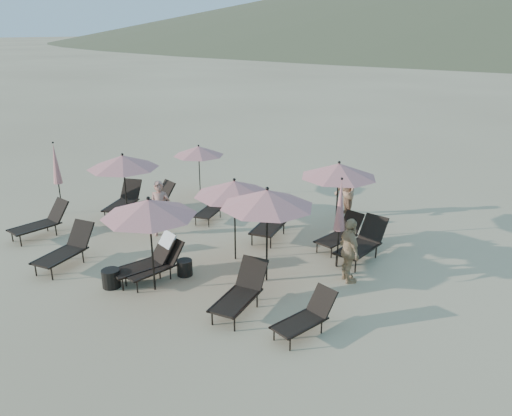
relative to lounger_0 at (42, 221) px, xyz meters
The scene contains 26 objects.
ground 5.96m from the lounger_0, ahead, with size 800.00×800.00×0.00m, color #D6BA8C.
lounger_0 is the anchor object (origin of this frame).
lounger_1 2.47m from the lounger_0, 22.80° to the right, with size 0.86×1.82×1.01m.
lounger_2 4.61m from the lounger_0, ahead, with size 1.12×1.77×1.04m.
lounger_3 4.86m from the lounger_0, ahead, with size 0.94×1.66×0.90m.
lounger_4 7.47m from the lounger_0, ahead, with size 0.79×1.77×0.99m.
lounger_5 9.10m from the lounger_0, ahead, with size 0.98×1.56×0.84m.
lounger_6 2.81m from the lounger_0, 75.98° to the left, with size 1.17×1.88×1.01m.
lounger_7 3.52m from the lounger_0, 64.97° to the left, with size 1.22×1.90×1.02m.
lounger_8 5.18m from the lounger_0, 46.99° to the left, with size 0.84×1.55×0.84m.
lounger_9 6.95m from the lounger_0, 30.87° to the left, with size 0.98×1.94×1.06m.
lounger_10 8.93m from the lounger_0, 25.51° to the left, with size 0.98×1.70×0.92m.
lounger_11 9.50m from the lounger_0, 21.31° to the left, with size 0.97×1.91×1.05m.
umbrella_open_0 3.01m from the lounger_0, 51.80° to the left, with size 2.20×2.20×2.37m.
umbrella_open_1 6.32m from the lounger_0, 15.64° to the left, with size 2.14×2.14×2.30m.
umbrella_open_2 7.51m from the lounger_0, ahead, with size 2.28×2.28×2.45m.
umbrella_open_3 5.92m from the lounger_0, 71.70° to the left, with size 1.86×1.86×2.00m.
umbrella_open_4 9.00m from the lounger_0, 29.75° to the left, with size 2.23×2.23×2.40m.
umbrella_open_5 5.47m from the lounger_0, ahead, with size 2.20×2.20×2.37m.
umbrella_closed_0 8.95m from the lounger_0, 17.27° to the left, with size 0.29×0.29×2.46m.
umbrella_closed_1 2.36m from the lounger_0, 125.61° to the left, with size 0.29×0.29×2.49m.
side_table_0 4.35m from the lounger_0, 16.34° to the right, with size 0.44×0.44×0.45m, color black.
side_table_1 5.32m from the lounger_0, ahead, with size 0.40×0.40×0.41m, color black.
beachgoer_a 3.61m from the lounger_0, 32.02° to the left, with size 0.62×0.41×1.71m, color #B37361.
beachgoer_b 9.58m from the lounger_0, 41.05° to the left, with size 0.83×0.65×1.70m, color #A47555.
beachgoer_c 9.23m from the lounger_0, 12.59° to the left, with size 0.97×0.41×1.66m, color tan.
Camera 1 is at (6.86, -8.04, 5.92)m, focal length 35.00 mm.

